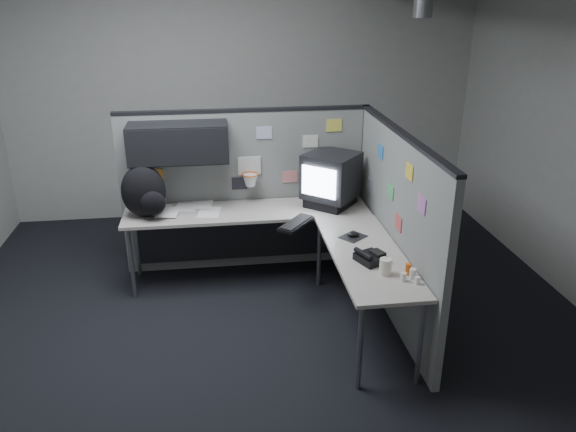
{
  "coord_description": "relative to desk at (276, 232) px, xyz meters",
  "views": [
    {
      "loc": [
        -0.38,
        -3.97,
        2.68
      ],
      "look_at": [
        0.21,
        0.35,
        0.91
      ],
      "focal_mm": 35.0,
      "sensor_mm": 36.0,
      "label": 1
    }
  ],
  "objects": [
    {
      "name": "room",
      "position": [
        0.41,
        -0.7,
        1.48
      ],
      "size": [
        5.62,
        5.62,
        3.22
      ],
      "color": "black",
      "rests_on": "ground"
    },
    {
      "name": "partition_back",
      "position": [
        -0.4,
        0.53,
        0.38
      ],
      "size": [
        2.44,
        0.42,
        1.63
      ],
      "color": "slate",
      "rests_on": "ground"
    },
    {
      "name": "partition_right",
      "position": [
        0.95,
        -0.49,
        0.21
      ],
      "size": [
        0.07,
        2.23,
        1.63
      ],
      "color": "slate",
      "rests_on": "ground"
    },
    {
      "name": "desk",
      "position": [
        0.0,
        0.0,
        0.0
      ],
      "size": [
        2.31,
        2.11,
        0.73
      ],
      "color": "#A9A399",
      "rests_on": "ground"
    },
    {
      "name": "monitor",
      "position": [
        0.56,
        0.31,
        0.38
      ],
      "size": [
        0.63,
        0.63,
        0.51
      ],
      "rotation": [
        0.0,
        0.0,
        0.08
      ],
      "color": "black",
      "rests_on": "desk"
    },
    {
      "name": "keyboard",
      "position": [
        0.16,
        -0.15,
        0.13
      ],
      "size": [
        0.37,
        0.42,
        0.04
      ],
      "rotation": [
        0.0,
        0.0,
        0.13
      ],
      "color": "black",
      "rests_on": "desk"
    },
    {
      "name": "mouse",
      "position": [
        0.6,
        -0.46,
        0.13
      ],
      "size": [
        0.26,
        0.26,
        0.04
      ],
      "rotation": [
        0.0,
        0.0,
        -0.12
      ],
      "color": "black",
      "rests_on": "desk"
    },
    {
      "name": "phone",
      "position": [
        0.62,
        -0.93,
        0.15
      ],
      "size": [
        0.26,
        0.27,
        0.1
      ],
      "rotation": [
        0.0,
        0.0,
        0.24
      ],
      "color": "black",
      "rests_on": "desk"
    },
    {
      "name": "bottles",
      "position": [
        0.83,
        -1.23,
        0.15
      ],
      "size": [
        0.14,
        0.2,
        0.09
      ],
      "rotation": [
        0.0,
        0.0,
        -0.34
      ],
      "color": "silver",
      "rests_on": "desk"
    },
    {
      "name": "cup",
      "position": [
        0.67,
        -1.14,
        0.18
      ],
      "size": [
        0.09,
        0.09,
        0.12
      ],
      "primitive_type": "cylinder",
      "rotation": [
        0.0,
        0.0,
        0.0
      ],
      "color": "silver",
      "rests_on": "desk"
    },
    {
      "name": "papers",
      "position": [
        -0.83,
        0.37,
        0.12
      ],
      "size": [
        0.7,
        0.51,
        0.01
      ],
      "rotation": [
        0.0,
        0.0,
        -0.13
      ],
      "color": "white",
      "rests_on": "desk"
    },
    {
      "name": "backpack",
      "position": [
        -1.17,
        0.23,
        0.36
      ],
      "size": [
        0.46,
        0.41,
        0.49
      ],
      "rotation": [
        0.0,
        0.0,
        0.24
      ],
      "color": "black",
      "rests_on": "desk"
    }
  ]
}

